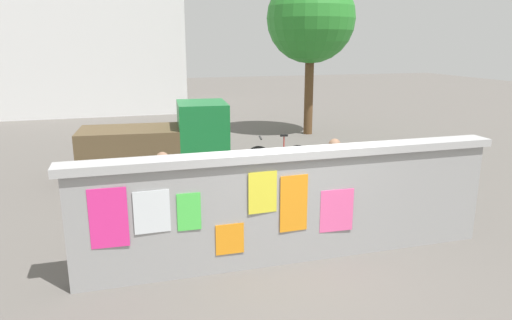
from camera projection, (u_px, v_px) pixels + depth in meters
name	position (u px, v px, depth m)	size (l,w,h in m)	color
ground	(203.00, 149.00, 14.79)	(60.00, 60.00, 0.00)	#605B56
poster_wall	(293.00, 204.00, 7.13)	(6.73, 0.42, 1.77)	#979797
auto_rickshaw_truck	(163.00, 141.00, 11.68)	(3.71, 1.79, 1.85)	black
motorcycle	(235.00, 197.00, 8.85)	(1.89, 0.59, 0.87)	black
bicycle_near	(278.00, 156.00, 12.37)	(1.69, 0.49, 0.95)	black
bicycle_far	(313.00, 182.00, 10.15)	(1.67, 0.56, 0.95)	black
person_walking	(164.00, 190.00, 7.56)	(0.37, 0.37, 1.62)	#D83F72
person_bystander	(333.00, 173.00, 8.57)	(0.35, 0.35, 1.62)	#BF6626
tree_roadside	(311.00, 19.00, 16.32)	(3.09, 3.09, 5.65)	brown
building_background	(82.00, 15.00, 22.54)	(9.31, 6.31, 9.04)	silver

